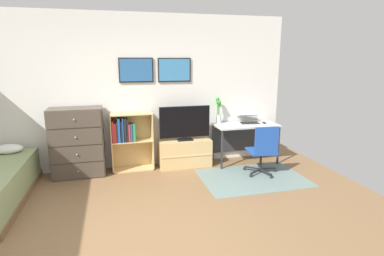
% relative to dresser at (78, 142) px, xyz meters
% --- Properties ---
extents(ground_plane, '(7.20, 7.20, 0.00)m').
position_rel_dresser_xyz_m(ground_plane, '(0.72, -2.15, -0.58)').
color(ground_plane, brown).
extents(wall_back_with_posters, '(6.12, 0.09, 2.70)m').
position_rel_dresser_xyz_m(wall_back_with_posters, '(0.73, 0.27, 0.78)').
color(wall_back_with_posters, silver).
rests_on(wall_back_with_posters, ground_plane).
extents(area_rug, '(1.70, 1.20, 0.01)m').
position_rel_dresser_xyz_m(area_rug, '(2.79, -0.85, -0.57)').
color(area_rug, slate).
rests_on(area_rug, ground_plane).
extents(dresser, '(0.85, 0.46, 1.16)m').
position_rel_dresser_xyz_m(dresser, '(0.00, 0.00, 0.00)').
color(dresser, '#4C4238').
rests_on(dresser, ground_plane).
extents(bookshelf, '(0.72, 0.30, 1.02)m').
position_rel_dresser_xyz_m(bookshelf, '(0.83, 0.06, 0.02)').
color(bookshelf, tan).
rests_on(bookshelf, ground_plane).
extents(tv_stand, '(0.94, 0.41, 0.49)m').
position_rel_dresser_xyz_m(tv_stand, '(1.83, 0.02, -0.33)').
color(tv_stand, tan).
rests_on(tv_stand, ground_plane).
extents(television, '(0.92, 0.16, 0.62)m').
position_rel_dresser_xyz_m(television, '(1.83, -0.01, 0.23)').
color(television, black).
rests_on(television, tv_stand).
extents(desk, '(1.17, 0.56, 0.74)m').
position_rel_dresser_xyz_m(desk, '(2.99, 0.01, 0.02)').
color(desk, silver).
rests_on(desk, ground_plane).
extents(office_chair, '(0.57, 0.58, 0.86)m').
position_rel_dresser_xyz_m(office_chair, '(3.01, -0.75, -0.12)').
color(office_chair, '#232326').
rests_on(office_chair, ground_plane).
extents(laptop, '(0.43, 0.45, 0.16)m').
position_rel_dresser_xyz_m(laptop, '(3.09, 0.04, 0.23)').
color(laptop, '#B7B7BC').
rests_on(laptop, desk).
extents(computer_mouse, '(0.06, 0.10, 0.03)m').
position_rel_dresser_xyz_m(computer_mouse, '(3.34, -0.10, 0.18)').
color(computer_mouse, '#262628').
rests_on(computer_mouse, desk).
extents(bamboo_vase, '(0.10, 0.11, 0.49)m').
position_rel_dresser_xyz_m(bamboo_vase, '(2.51, 0.13, 0.42)').
color(bamboo_vase, silver).
rests_on(bamboo_vase, desk).
extents(wine_glass, '(0.07, 0.07, 0.18)m').
position_rel_dresser_xyz_m(wine_glass, '(2.67, -0.11, 0.30)').
color(wine_glass, silver).
rests_on(wine_glass, desk).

